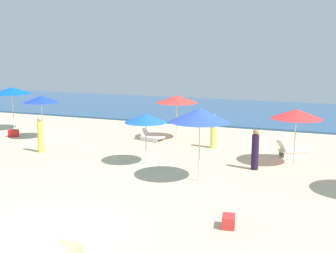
{
  "coord_description": "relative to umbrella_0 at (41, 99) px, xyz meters",
  "views": [
    {
      "loc": [
        6.75,
        -8.67,
        4.97
      ],
      "look_at": [
        -0.5,
        10.81,
        1.01
      ],
      "focal_mm": 44.63,
      "sensor_mm": 36.0,
      "label": 1
    }
  ],
  "objects": [
    {
      "name": "umbrella_4",
      "position": [
        13.28,
        -0.52,
        0.01
      ],
      "size": [
        2.14,
        2.14,
        2.42
      ],
      "color": "silver",
      "rests_on": "ground_plane"
    },
    {
      "name": "beachgoer_1",
      "position": [
        1.74,
        -2.47,
        -1.39
      ],
      "size": [
        0.35,
        0.35,
        1.71
      ],
      "rotation": [
        0.0,
        0.0,
        0.22
      ],
      "color": "#EBE454",
      "rests_on": "ground_plane"
    },
    {
      "name": "lounge_chair_4_0",
      "position": [
        13.09,
        0.91,
        -1.93
      ],
      "size": [
        1.57,
        1.24,
        0.77
      ],
      "rotation": [
        0.0,
        0.0,
        2.09
      ],
      "color": "silver",
      "rests_on": "ground_plane"
    },
    {
      "name": "beachgoer_0",
      "position": [
        9.29,
        1.25,
        -1.41
      ],
      "size": [
        0.48,
        0.48,
        1.71
      ],
      "rotation": [
        0.0,
        0.0,
        5.7
      ],
      "color": "#EBEA6D",
      "rests_on": "ground_plane"
    },
    {
      "name": "cooler_box_0",
      "position": [
        12.02,
        -7.74,
        -2.03
      ],
      "size": [
        0.43,
        0.55,
        0.35
      ],
      "primitive_type": "cube",
      "rotation": [
        0.0,
        0.0,
        1.73
      ],
      "color": "red",
      "rests_on": "ground_plane"
    },
    {
      "name": "umbrella_5",
      "position": [
        6.92,
        2.47,
        0.01
      ],
      "size": [
        2.23,
        2.23,
        2.41
      ],
      "color": "silver",
      "rests_on": "ground_plane"
    },
    {
      "name": "ocean",
      "position": [
        7.51,
        13.4,
        -2.15
      ],
      "size": [
        60.0,
        13.32,
        0.12
      ],
      "primitive_type": "cube",
      "color": "#285283",
      "rests_on": "ground_plane"
    },
    {
      "name": "beachgoer_2",
      "position": [
        11.82,
        -1.81,
        -1.39
      ],
      "size": [
        0.4,
        0.4,
        1.69
      ],
      "rotation": [
        0.0,
        0.0,
        2.71
      ],
      "color": "#231433",
      "rests_on": "ground_plane"
    },
    {
      "name": "cooler_box_1",
      "position": [
        -1.94,
        -0.08,
        -2.0
      ],
      "size": [
        0.59,
        0.46,
        0.4
      ],
      "primitive_type": "cube",
      "rotation": [
        0.0,
        0.0,
        3.42
      ],
      "color": "red",
      "rests_on": "ground_plane"
    },
    {
      "name": "lounge_chair_5_0",
      "position": [
        5.68,
        1.74,
        -1.98
      ],
      "size": [
        1.51,
        0.98,
        0.59
      ],
      "rotation": [
        0.0,
        0.0,
        1.32
      ],
      "color": "silver",
      "rests_on": "ground_plane"
    },
    {
      "name": "umbrella_6",
      "position": [
        -3.14,
        1.4,
        0.21
      ],
      "size": [
        2.24,
        2.24,
        2.62
      ],
      "color": "silver",
      "rests_on": "ground_plane"
    },
    {
      "name": "ground_plane",
      "position": [
        7.51,
        -9.94,
        -2.21
      ],
      "size": [
        60.0,
        60.0,
        0.0
      ],
      "primitive_type": "plane",
      "color": "beige"
    },
    {
      "name": "umbrella_2",
      "position": [
        7.31,
        -2.64,
        -0.19
      ],
      "size": [
        1.83,
        1.83,
        2.2
      ],
      "color": "silver",
      "rests_on": "ground_plane"
    },
    {
      "name": "umbrella_0",
      "position": [
        0.0,
        0.0,
        0.0
      ],
      "size": [
        1.84,
        1.84,
        2.39
      ],
      "color": "silver",
      "rests_on": "ground_plane"
    },
    {
      "name": "umbrella_3",
      "position": [
        10.09,
        -4.07,
        0.32
      ],
      "size": [
        2.22,
        2.22,
        2.78
      ],
      "color": "silver",
      "rests_on": "ground_plane"
    }
  ]
}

